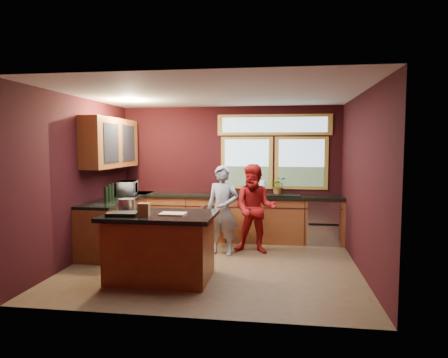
% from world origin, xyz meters
% --- Properties ---
extents(floor, '(4.50, 4.50, 0.00)m').
position_xyz_m(floor, '(0.00, 0.00, 0.00)').
color(floor, brown).
rests_on(floor, ground).
extents(room_shell, '(4.52, 4.02, 2.71)m').
position_xyz_m(room_shell, '(-0.60, 0.32, 1.80)').
color(room_shell, black).
rests_on(room_shell, ground).
extents(back_counter, '(4.50, 0.64, 0.93)m').
position_xyz_m(back_counter, '(0.20, 1.70, 0.46)').
color(back_counter, '#622917').
rests_on(back_counter, floor).
extents(left_counter, '(0.64, 2.30, 0.93)m').
position_xyz_m(left_counter, '(-1.95, 0.85, 0.47)').
color(left_counter, '#622917').
rests_on(left_counter, floor).
extents(island, '(1.55, 1.05, 0.95)m').
position_xyz_m(island, '(-0.64, -0.78, 0.48)').
color(island, '#622917').
rests_on(island, floor).
extents(person_grey, '(0.62, 0.46, 1.56)m').
position_xyz_m(person_grey, '(0.04, 0.64, 0.78)').
color(person_grey, slate).
rests_on(person_grey, floor).
extents(person_red, '(0.82, 0.67, 1.58)m').
position_xyz_m(person_red, '(0.60, 0.81, 0.79)').
color(person_red, maroon).
rests_on(person_red, floor).
extents(microwave, '(0.45, 0.57, 0.28)m').
position_xyz_m(microwave, '(-1.92, 1.23, 1.07)').
color(microwave, '#999999').
rests_on(microwave, left_counter).
extents(potted_plant, '(0.32, 0.27, 0.35)m').
position_xyz_m(potted_plant, '(1.00, 1.75, 1.11)').
color(potted_plant, '#999999').
rests_on(potted_plant, back_counter).
extents(paper_towel, '(0.12, 0.12, 0.28)m').
position_xyz_m(paper_towel, '(0.70, 1.70, 1.07)').
color(paper_towel, white).
rests_on(paper_towel, back_counter).
extents(cutting_board, '(0.36, 0.26, 0.02)m').
position_xyz_m(cutting_board, '(-0.44, -0.83, 0.95)').
color(cutting_board, tan).
rests_on(cutting_board, island).
extents(stock_pot, '(0.24, 0.24, 0.18)m').
position_xyz_m(stock_pot, '(-1.19, -0.63, 1.03)').
color(stock_pot, '#B9BABF').
rests_on(stock_pot, island).
extents(paper_bag, '(0.16, 0.13, 0.18)m').
position_xyz_m(paper_bag, '(-0.79, -1.03, 1.03)').
color(paper_bag, brown).
rests_on(paper_bag, island).
extents(black_tray, '(0.43, 0.32, 0.05)m').
position_xyz_m(black_tray, '(-1.09, -1.03, 0.97)').
color(black_tray, black).
rests_on(black_tray, island).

